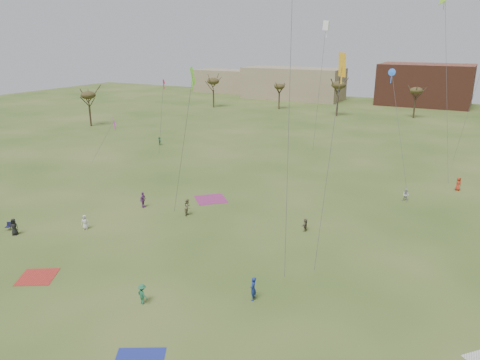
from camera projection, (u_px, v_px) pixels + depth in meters
The scene contains 19 objects.
ground at pixel (174, 279), 38.75m from camera, with size 260.00×260.00×0.00m, color #2D5019.
flyer_near_left at pixel (85, 222), 48.62m from camera, with size 0.77×0.50×1.58m, color silver.
flyer_near_center at pixel (142, 294), 34.97m from camera, with size 1.06×0.61×1.64m, color #246D46.
flyer_near_right at pixel (253, 289), 35.47m from camera, with size 0.70×0.46×1.91m, color navy.
spectator_fore_b at pixel (188, 207), 52.41m from camera, with size 0.94×0.73×1.94m, color #817752.
spectator_fore_c at pixel (305, 225), 48.17m from camera, with size 1.30×0.41×1.40m, color brown.
flyer_mid_a at pixel (14, 227), 47.15m from camera, with size 0.87×0.57×1.78m, color black.
spectator_mid_d at pixel (143, 200), 54.79m from camera, with size 1.12×0.47×1.91m, color #833E96.
spectator_mid_e at pixel (406, 195), 56.88m from camera, with size 0.78×0.61×1.61m, color silver.
flyer_far_a at pixel (160, 141), 86.59m from camera, with size 1.41×0.45×1.52m, color #287851.
flyer_far_b at pixel (458, 184), 60.90m from camera, with size 0.89×0.58×1.83m, color red.
blanket_red at pixel (37, 277), 39.08m from camera, with size 2.93×2.93×0.03m, color red.
blanket_plum at pixel (211, 199), 57.76m from camera, with size 3.68×3.68×0.03m, color #9A2F6E.
camp_chair_left at pixel (8, 228), 48.45m from camera, with size 0.66×0.68×0.87m.
kites_aloft at pixel (317, 26), 54.70m from camera, with size 65.17×46.84×25.68m.
tree_line at pixel (366, 94), 104.54m from camera, with size 117.44×49.32×8.91m.
building_tan at pixel (293, 83), 149.78m from camera, with size 32.00×14.00×10.00m, color #937F60.
building_brick at pixel (425, 85), 135.79m from camera, with size 26.00×16.00×12.00m, color brown.
building_tan_west at pixel (224, 81), 169.41m from camera, with size 20.00×12.00×8.00m, color #937F60.
Camera 1 is at (21.13, -27.76, 19.67)m, focal length 34.18 mm.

